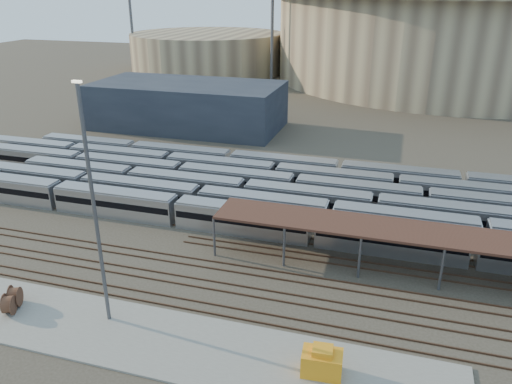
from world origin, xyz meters
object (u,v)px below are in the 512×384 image
Objects in this scene: cable_reel_east at (9,304)px; cable_reel_west at (15,296)px; yard_light_pole at (94,210)px; yellow_equipment at (322,363)px.

cable_reel_west is at bearing 107.47° from cable_reel_east.
yellow_equipment is at bearing -3.87° from yard_light_pole.
yard_light_pole reaches higher than yellow_equipment.
yellow_equipment is (31.05, 0.57, 0.07)m from cable_reel_east.
yellow_equipment is (31.48, -0.80, 0.05)m from cable_reel_west.
yellow_equipment reaches higher than cable_reel_east.
cable_reel_east is (0.43, -1.37, -0.02)m from cable_reel_west.
yard_light_pole is (9.91, 2.00, 10.64)m from cable_reel_east.
cable_reel_west is 1.44m from cable_reel_east.
cable_reel_east is at bearing -72.53° from cable_reel_west.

